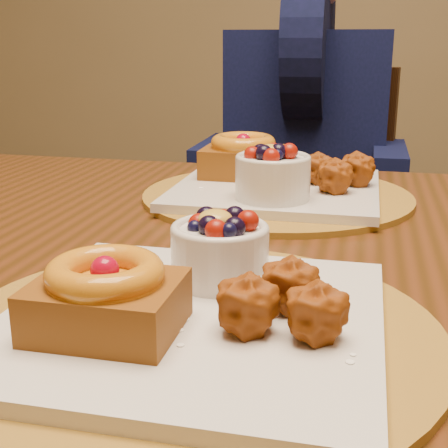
{
  "coord_description": "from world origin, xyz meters",
  "views": [
    {
      "loc": [
        0.07,
        -0.72,
        0.97
      ],
      "look_at": [
        -0.04,
        -0.26,
        0.83
      ],
      "focal_mm": 50.0,
      "sensor_mm": 36.0,
      "label": 1
    }
  ],
  "objects_px": {
    "dining_table": "(247,312)",
    "diner": "(307,105)",
    "place_setting_near": "(192,307)",
    "place_setting_far": "(274,180)",
    "chair_far": "(287,237)"
  },
  "relations": [
    {
      "from": "dining_table",
      "to": "place_setting_near",
      "type": "distance_m",
      "value": 0.24
    },
    {
      "from": "dining_table",
      "to": "chair_far",
      "type": "distance_m",
      "value": 0.84
    },
    {
      "from": "place_setting_far",
      "to": "diner",
      "type": "relative_size",
      "value": 0.5
    },
    {
      "from": "dining_table",
      "to": "diner",
      "type": "xyz_separation_m",
      "value": [
        -0.03,
        0.91,
        0.14
      ]
    },
    {
      "from": "place_setting_near",
      "to": "dining_table",
      "type": "bearing_deg",
      "value": 89.41
    },
    {
      "from": "dining_table",
      "to": "chair_far",
      "type": "bearing_deg",
      "value": 93.89
    },
    {
      "from": "dining_table",
      "to": "chair_far",
      "type": "xyz_separation_m",
      "value": [
        -0.06,
        0.82,
        -0.17
      ]
    },
    {
      "from": "place_setting_near",
      "to": "place_setting_far",
      "type": "relative_size",
      "value": 1.0
    },
    {
      "from": "place_setting_near",
      "to": "diner",
      "type": "bearing_deg",
      "value": 91.25
    },
    {
      "from": "place_setting_near",
      "to": "place_setting_far",
      "type": "distance_m",
      "value": 0.43
    },
    {
      "from": "dining_table",
      "to": "place_setting_near",
      "type": "height_order",
      "value": "place_setting_near"
    },
    {
      "from": "dining_table",
      "to": "place_setting_near",
      "type": "relative_size",
      "value": 4.21
    },
    {
      "from": "place_setting_near",
      "to": "diner",
      "type": "xyz_separation_m",
      "value": [
        -0.02,
        1.12,
        0.04
      ]
    },
    {
      "from": "chair_far",
      "to": "diner",
      "type": "xyz_separation_m",
      "value": [
        0.03,
        0.08,
        0.31
      ]
    },
    {
      "from": "place_setting_near",
      "to": "chair_far",
      "type": "bearing_deg",
      "value": 92.96
    }
  ]
}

